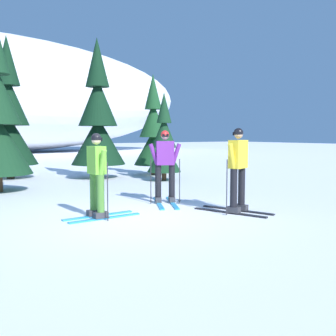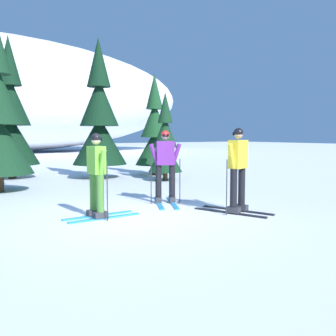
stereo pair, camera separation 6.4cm
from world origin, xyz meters
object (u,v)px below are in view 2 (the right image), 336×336
skier_purple_jacket (165,165)px  skier_yellow_jacket (238,168)px  pine_tree_center_right (99,120)px  pine_tree_far_right (155,133)px  pine_tree_right (165,144)px  skier_lime_jacket (97,174)px  pine_tree_center (10,119)px

skier_purple_jacket → skier_yellow_jacket: skier_yellow_jacket is taller
pine_tree_center_right → pine_tree_far_right: bearing=-2.4°
pine_tree_center_right → pine_tree_right: 2.79m
pine_tree_far_right → skier_lime_jacket: bearing=-129.5°
skier_lime_jacket → pine_tree_center: (0.25, 8.50, 1.35)m
pine_tree_far_right → pine_tree_center_right: bearing=177.6°
pine_tree_center_right → pine_tree_right: size_ratio=1.66×
skier_purple_jacket → skier_lime_jacket: size_ratio=1.04×
skier_lime_jacket → pine_tree_far_right: (5.52, 6.69, 0.84)m
skier_yellow_jacket → skier_lime_jacket: skier_yellow_jacket is taller
skier_lime_jacket → pine_tree_far_right: 8.71m
pine_tree_center → pine_tree_center_right: bearing=-30.9°
skier_yellow_jacket → pine_tree_center: (-2.49, 9.66, 1.27)m
pine_tree_center → pine_tree_right: (4.49, -3.80, -0.90)m
skier_purple_jacket → skier_lime_jacket: 2.24m
pine_tree_right → skier_purple_jacket: bearing=-123.3°
skier_purple_jacket → pine_tree_center_right: bearing=80.8°
skier_yellow_jacket → pine_tree_right: pine_tree_right is taller
pine_tree_right → pine_tree_far_right: (0.78, 1.99, 0.40)m
skier_lime_jacket → pine_tree_center: bearing=88.3°
skier_lime_jacket → pine_tree_center_right: 7.59m
skier_purple_jacket → skier_yellow_jacket: bearing=-71.7°
skier_lime_jacket → pine_tree_center_right: bearing=65.5°
pine_tree_center → pine_tree_center_right: pine_tree_center is taller
skier_yellow_jacket → skier_lime_jacket: (-2.74, 1.15, -0.08)m
skier_purple_jacket → pine_tree_far_right: 6.91m
skier_purple_jacket → pine_tree_far_right: bearing=60.4°
skier_yellow_jacket → pine_tree_far_right: bearing=70.5°
pine_tree_far_right → pine_tree_center: bearing=161.0°
pine_tree_center_right → pine_tree_right: pine_tree_center_right is taller
skier_yellow_jacket → pine_tree_right: bearing=71.2°
pine_tree_center → pine_tree_center_right: size_ratio=1.01×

